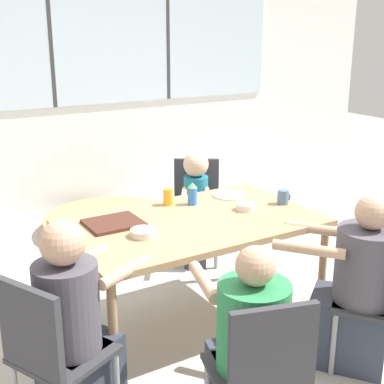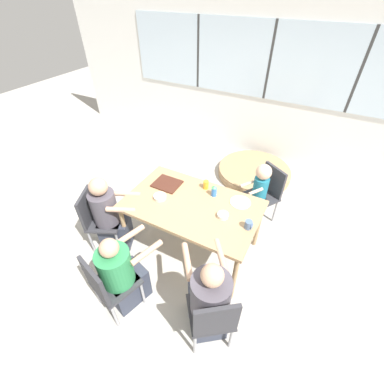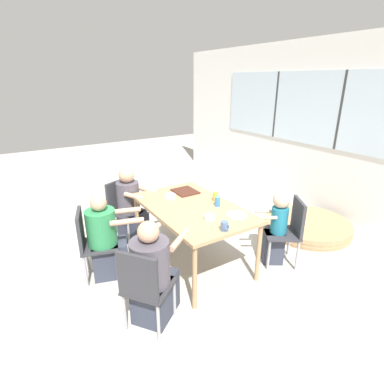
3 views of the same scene
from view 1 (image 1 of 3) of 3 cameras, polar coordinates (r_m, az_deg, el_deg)
name	(u,v)px [view 1 (image 1 of 3)]	position (r m, az deg, el deg)	size (l,w,h in m)	color
ground_plane	(192,328)	(3.65, 0.00, -14.27)	(16.00, 16.00, 0.00)	#B2ADA3
wall_back_with_windows	(52,77)	(5.62, -14.71, 11.74)	(8.40, 0.08, 2.80)	silver
dining_table	(192,229)	(3.34, 0.00, -3.97)	(1.55, 0.95, 0.76)	tan
chair_for_woman_green_shirt	(263,369)	(2.44, 7.63, -18.21)	(0.50, 0.50, 0.84)	#333338
chair_for_man_teal_shirt	(48,348)	(2.63, -15.10, -15.73)	(0.53, 0.53, 0.84)	#333338
chair_for_toddler	(196,201)	(4.52, 0.45, -0.96)	(0.55, 0.55, 0.84)	#333338
person_woman_green_shirt	(249,357)	(2.60, 6.08, -17.06)	(0.48, 0.66, 1.01)	#333847
person_man_blue_shirt	(357,293)	(3.24, 17.17, -10.22)	(0.67, 0.73, 1.04)	#333847
person_man_teal_shirt	(75,333)	(2.73, -12.40, -14.49)	(0.63, 0.51, 1.07)	#333847
person_toddler	(196,209)	(4.38, 0.40, -1.83)	(0.36, 0.41, 0.95)	#333847
food_tray_dark	(114,223)	(3.27, -8.37, -3.29)	(0.33, 0.28, 0.02)	#472319
coffee_mug	(283,197)	(3.65, 9.70, -0.52)	(0.08, 0.08, 0.10)	slate
sippy_cup	(192,193)	(3.58, 0.03, -0.14)	(0.07, 0.07, 0.15)	blue
juice_glass	(168,197)	(3.58, -2.58, -0.52)	(0.07, 0.07, 0.11)	gold
bowl_white_shallow	(246,207)	(3.50, 5.73, -1.58)	(0.12, 0.12, 0.05)	silver
bowl_cereal	(143,233)	(3.06, -5.21, -4.35)	(0.15, 0.15, 0.04)	silver
plate_tortillas	(229,195)	(3.79, 4.01, -0.33)	(0.24, 0.24, 0.01)	beige
folded_table_stack	(109,223)	(5.28, -8.82, -3.31)	(1.28, 1.28, 0.15)	tan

